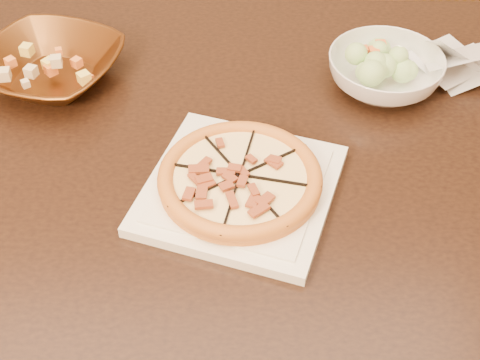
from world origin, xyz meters
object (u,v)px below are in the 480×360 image
(pizza, at_px, (240,178))
(bronze_bowl, at_px, (50,67))
(salad_bowl, at_px, (385,72))
(dining_table, at_px, (165,181))
(plate, at_px, (240,189))

(pizza, relative_size, bronze_bowl, 1.00)
(salad_bowl, bearing_deg, dining_table, -161.12)
(salad_bowl, bearing_deg, bronze_bowl, 176.53)
(pizza, height_order, bronze_bowl, bronze_bowl)
(bronze_bowl, bearing_deg, pizza, -41.80)
(pizza, bearing_deg, dining_table, 135.15)
(plate, bearing_deg, dining_table, 135.15)
(plate, xyz_separation_m, salad_bowl, (0.27, 0.26, 0.02))
(plate, xyz_separation_m, pizza, (-0.00, 0.00, 0.02))
(plate, relative_size, bronze_bowl, 1.42)
(pizza, distance_m, salad_bowl, 0.38)
(bronze_bowl, xyz_separation_m, salad_bowl, (0.60, -0.04, 0.00))
(pizza, height_order, salad_bowl, salad_bowl)
(dining_table, xyz_separation_m, bronze_bowl, (-0.21, 0.17, 0.13))
(bronze_bowl, distance_m, salad_bowl, 0.60)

